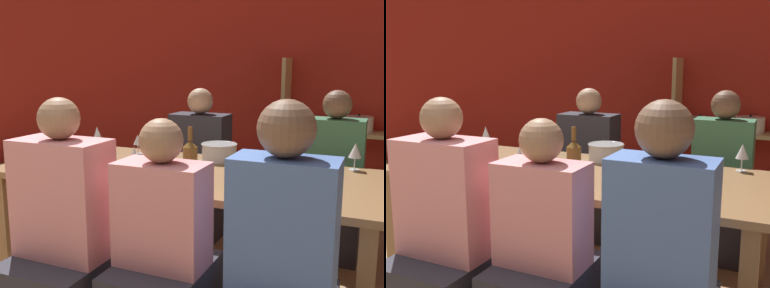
% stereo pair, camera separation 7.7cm
% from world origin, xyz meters
% --- Properties ---
extents(wall_back_red, '(8.80, 0.06, 2.70)m').
position_xyz_m(wall_back_red, '(0.00, 3.83, 1.35)').
color(wall_back_red, red).
rests_on(wall_back_red, ground_plane).
extents(shelf_unit, '(1.40, 0.30, 1.43)m').
position_xyz_m(shelf_unit, '(1.11, 3.63, 0.54)').
color(shelf_unit, tan).
rests_on(shelf_unit, ground_plane).
extents(dining_table, '(2.36, 1.01, 0.72)m').
position_xyz_m(dining_table, '(0.19, 1.73, 0.65)').
color(dining_table, olive).
rests_on(dining_table, ground_plane).
extents(mixing_bowl, '(0.25, 0.25, 0.12)m').
position_xyz_m(mixing_bowl, '(0.28, 2.08, 0.79)').
color(mixing_bowl, '#B7BABC').
rests_on(mixing_bowl, dining_table).
extents(wine_bottle_green, '(0.08, 0.08, 0.33)m').
position_xyz_m(wine_bottle_green, '(0.37, 1.40, 0.85)').
color(wine_bottle_green, brown).
rests_on(wine_bottle_green, dining_table).
extents(wine_glass_empty_a, '(0.08, 0.08, 0.18)m').
position_xyz_m(wine_glass_empty_a, '(0.21, 1.42, 0.85)').
color(wine_glass_empty_a, white).
rests_on(wine_glass_empty_a, dining_table).
extents(wine_glass_red_a, '(0.07, 0.07, 0.14)m').
position_xyz_m(wine_glass_red_a, '(-0.34, 2.04, 0.82)').
color(wine_glass_red_a, white).
rests_on(wine_glass_red_a, dining_table).
extents(wine_glass_white_a, '(0.06, 0.06, 0.17)m').
position_xyz_m(wine_glass_white_a, '(-0.04, 1.50, 0.84)').
color(wine_glass_white_a, white).
rests_on(wine_glass_white_a, dining_table).
extents(wine_glass_red_b, '(0.07, 0.07, 0.18)m').
position_xyz_m(wine_glass_red_b, '(0.72, 1.77, 0.85)').
color(wine_glass_red_b, white).
rests_on(wine_glass_red_b, dining_table).
extents(wine_glass_empty_b, '(0.07, 0.07, 0.17)m').
position_xyz_m(wine_glass_empty_b, '(-0.63, 1.97, 0.84)').
color(wine_glass_empty_b, white).
rests_on(wine_glass_empty_b, dining_table).
extents(wine_glass_empty_c, '(0.07, 0.07, 0.18)m').
position_xyz_m(wine_glass_empty_c, '(-0.70, 2.05, 0.85)').
color(wine_glass_empty_c, white).
rests_on(wine_glass_empty_c, dining_table).
extents(wine_glass_red_c, '(0.06, 0.06, 0.17)m').
position_xyz_m(wine_glass_red_c, '(-0.92, 1.57, 0.83)').
color(wine_glass_red_c, white).
rests_on(wine_glass_red_c, dining_table).
extents(wine_glass_empty_d, '(0.08, 0.08, 0.17)m').
position_xyz_m(wine_glass_empty_d, '(1.15, 2.15, 0.84)').
color(wine_glass_empty_d, white).
rests_on(wine_glass_empty_d, dining_table).
extents(person_near_a, '(0.45, 0.56, 1.23)m').
position_xyz_m(person_near_a, '(-0.06, 0.87, 0.44)').
color(person_near_a, '#2D2D38').
rests_on(person_near_a, ground_plane).
extents(person_far_a, '(0.40, 0.50, 1.20)m').
position_xyz_m(person_far_a, '(0.99, 2.53, 0.44)').
color(person_far_a, '#2D2D38').
rests_on(person_far_a, ground_plane).
extents(person_far_b, '(0.46, 0.57, 1.19)m').
position_xyz_m(person_far_b, '(-0.06, 2.56, 0.42)').
color(person_far_b, '#2D2D38').
rests_on(person_far_b, ground_plane).
extents(person_near_c, '(0.40, 0.50, 1.15)m').
position_xyz_m(person_near_c, '(0.45, 0.92, 0.42)').
color(person_near_c, '#2D2D38').
rests_on(person_near_c, ground_plane).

